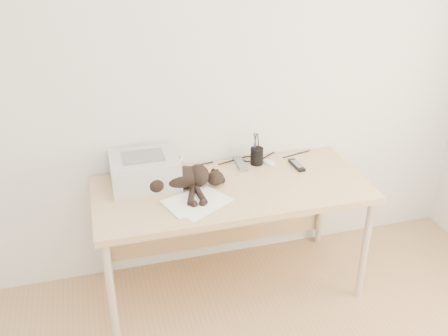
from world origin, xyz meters
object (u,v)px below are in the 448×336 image
object	(u,v)px
printer	(145,170)
mouse	(269,161)
desk	(228,199)
cat	(175,180)
pen_cup	(257,156)
mug	(174,165)

from	to	relation	value
printer	mouse	world-z (taller)	printer
desk	printer	world-z (taller)	printer
cat	printer	bearing A→B (deg)	149.08
pen_cup	desk	bearing A→B (deg)	-146.62
cat	mouse	size ratio (longest dim) A/B	6.17
printer	mouse	xyz separation A→B (m)	(0.79, 0.06, -0.07)
printer	mug	world-z (taller)	printer
printer	mug	xyz separation A→B (m)	(0.19, 0.10, -0.04)
desk	pen_cup	size ratio (longest dim) A/B	7.83
desk	mug	size ratio (longest dim) A/B	14.59
desk	pen_cup	world-z (taller)	pen_cup
printer	pen_cup	bearing A→B (deg)	5.60
mug	mouse	bearing A→B (deg)	-4.02
desk	mug	world-z (taller)	mug
pen_cup	mouse	world-z (taller)	pen_cup
desk	mouse	world-z (taller)	mouse
cat	pen_cup	bearing A→B (deg)	22.51
desk	cat	size ratio (longest dim) A/B	2.53
cat	mouse	bearing A→B (deg)	19.25
printer	cat	size ratio (longest dim) A/B	0.61
pen_cup	mouse	size ratio (longest dim) A/B	1.99
printer	pen_cup	world-z (taller)	pen_cup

